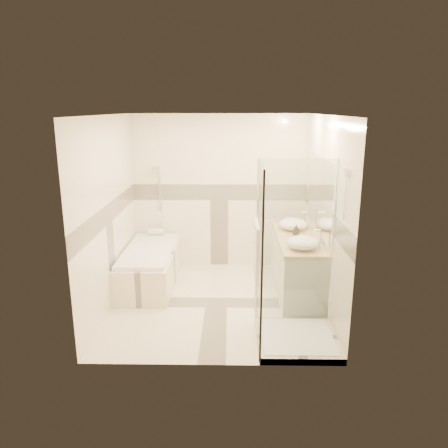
{
  "coord_description": "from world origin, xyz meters",
  "views": [
    {
      "loc": [
        0.2,
        -5.5,
        2.59
      ],
      "look_at": [
        0.1,
        0.25,
        1.05
      ],
      "focal_mm": 35.0,
      "sensor_mm": 36.0,
      "label": 1
    }
  ],
  "objects_px": {
    "vanity": "(297,266)",
    "amenity_bottle_a": "(297,231)",
    "vessel_sink_far": "(303,243)",
    "shower_enclosure": "(287,299)",
    "vessel_sink_near": "(293,224)",
    "amenity_bottle_b": "(296,231)",
    "bathtub": "(150,265)"
  },
  "relations": [
    {
      "from": "amenity_bottle_a",
      "to": "bathtub",
      "type": "bearing_deg",
      "value": 171.53
    },
    {
      "from": "vanity",
      "to": "shower_enclosure",
      "type": "relative_size",
      "value": 0.79
    },
    {
      "from": "vessel_sink_far",
      "to": "amenity_bottle_a",
      "type": "distance_m",
      "value": 0.54
    },
    {
      "from": "bathtub",
      "to": "amenity_bottle_b",
      "type": "height_order",
      "value": "amenity_bottle_b"
    },
    {
      "from": "vanity",
      "to": "vessel_sink_near",
      "type": "distance_m",
      "value": 0.65
    },
    {
      "from": "vanity",
      "to": "amenity_bottle_b",
      "type": "bearing_deg",
      "value": 100.17
    },
    {
      "from": "vessel_sink_near",
      "to": "amenity_bottle_a",
      "type": "distance_m",
      "value": 0.36
    },
    {
      "from": "vessel_sink_far",
      "to": "amenity_bottle_b",
      "type": "xyz_separation_m",
      "value": [
        0.0,
        0.62,
        -0.02
      ]
    },
    {
      "from": "vanity",
      "to": "amenity_bottle_a",
      "type": "relative_size",
      "value": 9.47
    },
    {
      "from": "vessel_sink_near",
      "to": "amenity_bottle_b",
      "type": "bearing_deg",
      "value": -90.0
    },
    {
      "from": "vanity",
      "to": "shower_enclosure",
      "type": "distance_m",
      "value": 1.31
    },
    {
      "from": "vanity",
      "to": "bathtub",
      "type": "bearing_deg",
      "value": 170.75
    },
    {
      "from": "vanity",
      "to": "amenity_bottle_b",
      "type": "height_order",
      "value": "amenity_bottle_b"
    },
    {
      "from": "bathtub",
      "to": "amenity_bottle_b",
      "type": "relative_size",
      "value": 12.98
    },
    {
      "from": "vanity",
      "to": "vessel_sink_near",
      "type": "height_order",
      "value": "vessel_sink_near"
    },
    {
      "from": "bathtub",
      "to": "vanity",
      "type": "xyz_separation_m",
      "value": [
        2.15,
        -0.35,
        0.12
      ]
    },
    {
      "from": "shower_enclosure",
      "to": "vessel_sink_far",
      "type": "relative_size",
      "value": 4.95
    },
    {
      "from": "vessel_sink_far",
      "to": "shower_enclosure",
      "type": "bearing_deg",
      "value": -109.6
    },
    {
      "from": "amenity_bottle_a",
      "to": "vessel_sink_near",
      "type": "bearing_deg",
      "value": 90.0
    },
    {
      "from": "vanity",
      "to": "amenity_bottle_a",
      "type": "bearing_deg",
      "value": 121.43
    },
    {
      "from": "vessel_sink_far",
      "to": "amenity_bottle_a",
      "type": "height_order",
      "value": "amenity_bottle_a"
    },
    {
      "from": "shower_enclosure",
      "to": "vanity",
      "type": "bearing_deg",
      "value": 77.03
    },
    {
      "from": "vessel_sink_near",
      "to": "amenity_bottle_a",
      "type": "xyz_separation_m",
      "value": [
        0.0,
        -0.36,
        0.0
      ]
    },
    {
      "from": "shower_enclosure",
      "to": "vessel_sink_near",
      "type": "height_order",
      "value": "shower_enclosure"
    },
    {
      "from": "vessel_sink_far",
      "to": "vanity",
      "type": "bearing_deg",
      "value": 87.73
    },
    {
      "from": "vanity",
      "to": "amenity_bottle_a",
      "type": "distance_m",
      "value": 0.51
    },
    {
      "from": "shower_enclosure",
      "to": "amenity_bottle_a",
      "type": "bearing_deg",
      "value": 78.18
    },
    {
      "from": "vanity",
      "to": "shower_enclosure",
      "type": "height_order",
      "value": "shower_enclosure"
    },
    {
      "from": "amenity_bottle_b",
      "to": "bathtub",
      "type": "bearing_deg",
      "value": 173.61
    },
    {
      "from": "shower_enclosure",
      "to": "amenity_bottle_b",
      "type": "bearing_deg",
      "value": 78.84
    },
    {
      "from": "vessel_sink_near",
      "to": "vessel_sink_far",
      "type": "distance_m",
      "value": 0.9
    },
    {
      "from": "vanity",
      "to": "shower_enclosure",
      "type": "bearing_deg",
      "value": -102.97
    }
  ]
}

